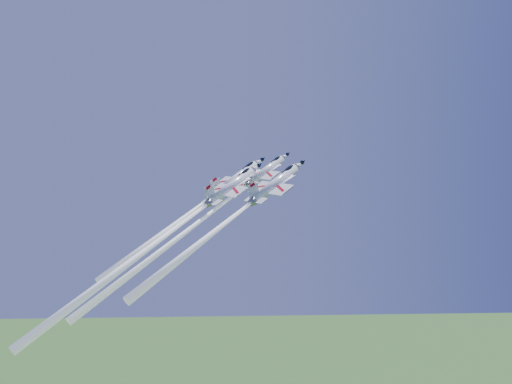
{
  "coord_description": "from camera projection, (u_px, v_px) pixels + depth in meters",
  "views": [
    {
      "loc": [
        -7.09,
        -119.27,
        85.45
      ],
      "look_at": [
        0.0,
        0.0,
        87.08
      ],
      "focal_mm": 40.0,
      "sensor_mm": 36.0,
      "label": 1
    }
  ],
  "objects": [
    {
      "name": "jet_left",
      "position": [
        194.0,
        211.0,
        118.78
      ],
      "size": [
        29.81,
        21.18,
        30.61
      ],
      "rotation": [
        0.58,
        0.11,
        -0.95
      ],
      "color": "white"
    },
    {
      "name": "jet_right",
      "position": [
        230.0,
        220.0,
        108.59
      ],
      "size": [
        30.32,
        21.54,
        31.16
      ],
      "rotation": [
        0.58,
        0.11,
        -0.95
      ],
      "color": "white"
    },
    {
      "name": "jet_lead",
      "position": [
        198.0,
        223.0,
        113.76
      ],
      "size": [
        36.09,
        25.97,
        39.23
      ],
      "rotation": [
        0.58,
        0.11,
        -0.95
      ],
      "color": "white"
    },
    {
      "name": "jet_slot",
      "position": [
        160.0,
        240.0,
        107.66
      ],
      "size": [
        37.21,
        26.69,
        39.84
      ],
      "rotation": [
        0.58,
        0.11,
        -0.95
      ],
      "color": "white"
    }
  ]
}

